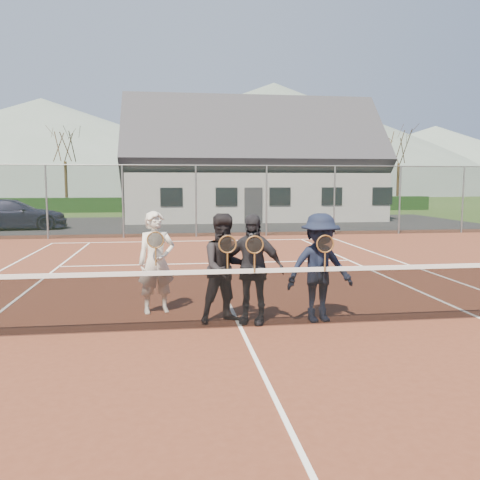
{
  "coord_description": "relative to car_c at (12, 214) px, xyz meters",
  "views": [
    {
      "loc": [
        -1.08,
        -7.81,
        2.34
      ],
      "look_at": [
        0.2,
        1.5,
        1.25
      ],
      "focal_mm": 38.0,
      "sensor_mm": 36.0,
      "label": 1
    }
  ],
  "objects": [
    {
      "name": "player_a",
      "position": [
        7.35,
        -16.93,
        0.18
      ],
      "size": [
        0.74,
        0.58,
        1.8
      ],
      "color": "silver",
      "rests_on": "court_surface"
    },
    {
      "name": "player_d",
      "position": [
        10.04,
        -17.86,
        0.18
      ],
      "size": [
        1.25,
        0.83,
        1.8
      ],
      "color": "black",
      "rests_on": "court_surface"
    },
    {
      "name": "tree_e",
      "position": [
        26.69,
        14.95,
        5.05
      ],
      "size": [
        3.2,
        3.2,
        7.77
      ],
      "color": "#352313",
      "rests_on": "ground"
    },
    {
      "name": "tennis_net",
      "position": [
        8.69,
        -18.05,
        -0.2
      ],
      "size": [
        11.68,
        0.08,
        1.1
      ],
      "color": "slate",
      "rests_on": "ground"
    },
    {
      "name": "clubhouse",
      "position": [
        12.69,
        5.95,
        3.25
      ],
      "size": [
        15.6,
        8.2,
        7.7
      ],
      "color": "silver",
      "rests_on": "ground"
    },
    {
      "name": "perimeter_fence",
      "position": [
        8.69,
        -4.55,
        0.79
      ],
      "size": [
        30.07,
        0.07,
        3.02
      ],
      "color": "slate",
      "rests_on": "ground"
    },
    {
      "name": "court_markings",
      "position": [
        8.69,
        -18.05,
        -0.71
      ],
      "size": [
        11.03,
        23.83,
        0.01
      ],
      "color": "white",
      "rests_on": "court_surface"
    },
    {
      "name": "tree_b",
      "position": [
        -0.31,
        14.95,
        5.05
      ],
      "size": [
        3.2,
        3.2,
        7.77
      ],
      "color": "#352513",
      "rests_on": "ground"
    },
    {
      "name": "court_surface",
      "position": [
        8.69,
        -18.05,
        -0.73
      ],
      "size": [
        30.0,
        30.0,
        0.02
      ],
      "primitive_type": "cube",
      "color": "#562819",
      "rests_on": "ground"
    },
    {
      "name": "car_c",
      "position": [
        0.0,
        0.0,
        0.0
      ],
      "size": [
        5.33,
        2.78,
        1.47
      ],
      "primitive_type": "imported",
      "rotation": [
        0.0,
        0.0,
        1.72
      ],
      "color": "#181931",
      "rests_on": "ground"
    },
    {
      "name": "ground",
      "position": [
        8.69,
        1.95,
        -0.74
      ],
      "size": [
        220.0,
        220.0,
        0.0
      ],
      "primitive_type": "plane",
      "color": "#2C4819",
      "rests_on": "ground"
    },
    {
      "name": "hill_east",
      "position": [
        63.69,
        76.95,
        6.26
      ],
      "size": [
        90.0,
        90.0,
        14.0
      ],
      "primitive_type": "cone",
      "color": "slate",
      "rests_on": "ground"
    },
    {
      "name": "player_c",
      "position": [
        8.91,
        -17.81,
        0.18
      ],
      "size": [
        1.14,
        0.82,
        1.8
      ],
      "color": "black",
      "rests_on": "court_surface"
    },
    {
      "name": "tree_d",
      "position": [
        20.69,
        14.95,
        5.05
      ],
      "size": [
        3.2,
        3.2,
        7.77
      ],
      "color": "#3D2916",
      "rests_on": "ground"
    },
    {
      "name": "player_b",
      "position": [
        8.5,
        -17.69,
        0.18
      ],
      "size": [
        1.02,
        0.89,
        1.8
      ],
      "color": "black",
      "rests_on": "court_surface"
    },
    {
      "name": "hill_centre",
      "position": [
        28.69,
        76.95,
        10.26
      ],
      "size": [
        120.0,
        120.0,
        22.0
      ],
      "primitive_type": "cone",
      "color": "#53645B",
      "rests_on": "ground"
    },
    {
      "name": "tree_c",
      "position": [
        10.69,
        14.95,
        5.05
      ],
      "size": [
        3.2,
        3.2,
        7.77
      ],
      "color": "#3B2815",
      "rests_on": "ground"
    },
    {
      "name": "hedge_row",
      "position": [
        8.69,
        13.95,
        -0.19
      ],
      "size": [
        40.0,
        1.2,
        1.1
      ],
      "primitive_type": "cube",
      "color": "black",
      "rests_on": "ground"
    },
    {
      "name": "hill_west",
      "position": [
        -16.31,
        76.95,
        8.26
      ],
      "size": [
        110.0,
        110.0,
        18.0
      ],
      "primitive_type": "cone",
      "color": "#586A61",
      "rests_on": "ground"
    },
    {
      "name": "tarmac_carpark",
      "position": [
        4.69,
        1.95,
        -0.73
      ],
      "size": [
        40.0,
        12.0,
        0.01
      ],
      "primitive_type": "cube",
      "color": "black",
      "rests_on": "ground"
    }
  ]
}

